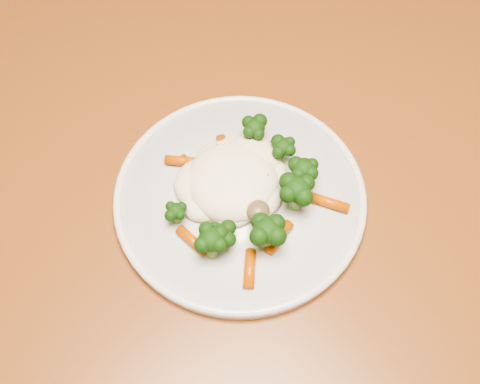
# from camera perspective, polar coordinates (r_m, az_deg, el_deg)

# --- Properties ---
(dining_table) EXTENTS (1.26, 0.85, 0.75)m
(dining_table) POSITION_cam_1_polar(r_m,az_deg,el_deg) (0.80, -9.61, -5.28)
(dining_table) COLOR brown
(dining_table) RESTS_ON ground
(plate) EXTENTS (0.29, 0.29, 0.01)m
(plate) POSITION_cam_1_polar(r_m,az_deg,el_deg) (0.71, 0.00, -0.57)
(plate) COLOR silver
(plate) RESTS_ON dining_table
(meal) EXTENTS (0.18, 0.20, 0.05)m
(meal) POSITION_cam_1_polar(r_m,az_deg,el_deg) (0.68, 0.46, 0.41)
(meal) COLOR #FEEFCB
(meal) RESTS_ON plate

